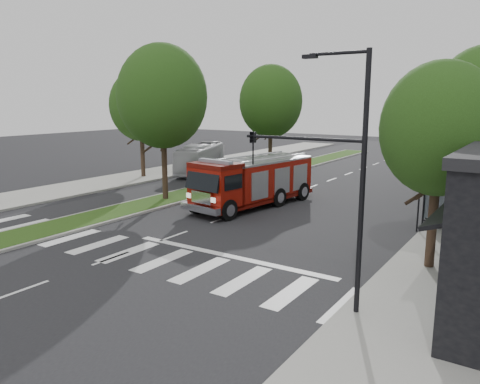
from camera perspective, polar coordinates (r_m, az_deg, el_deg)
The scene contains 12 objects.
ground at distance 23.35m, azimuth -8.04°, elevation -5.34°, with size 140.00×140.00×0.00m, color black.
sidewalk_left at distance 40.27m, azimuth -14.19°, elevation 1.48°, with size 5.00×80.00×0.15m, color gray.
median at distance 41.05m, azimuth 2.28°, elevation 1.99°, with size 3.00×50.00×0.15m.
bus_shelter at distance 25.56m, azimuth 24.46°, elevation -0.11°, with size 3.20×1.60×2.61m.
tree_right_near at distance 19.07m, azimuth 23.19°, elevation 7.04°, with size 4.40×4.40×8.05m.
tree_median_near at distance 30.89m, azimuth -9.44°, elevation 11.41°, with size 5.80×5.80×10.16m.
tree_median_far at distance 42.27m, azimuth 3.77°, elevation 10.96°, with size 5.60×5.60×9.72m.
tree_left_mid at distance 40.76m, azimuth -12.02°, elevation 10.29°, with size 5.20×5.20×9.16m.
streetlight_right_near at distance 14.38m, azimuth 11.46°, elevation 3.30°, with size 4.08×0.22×8.00m.
streetlight_right_far at distance 37.07m, azimuth 26.43°, elevation 6.72°, with size 2.11×0.20×8.00m.
fire_engine at distance 29.22m, azimuth 1.61°, elevation 1.25°, with size 4.15×9.74×3.27m.
city_bus at distance 43.47m, azimuth -4.81°, elevation 4.12°, with size 2.22×9.47×2.64m, color #AEAEB2.
Camera 1 is at (14.91, -16.73, 6.56)m, focal length 35.00 mm.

